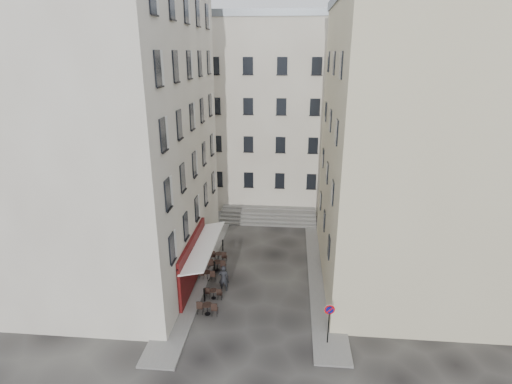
# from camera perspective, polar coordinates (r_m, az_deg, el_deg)

# --- Properties ---
(ground) EXTENTS (90.00, 90.00, 0.00)m
(ground) POSITION_cam_1_polar(r_m,az_deg,el_deg) (27.17, 0.04, -14.52)
(ground) COLOR black
(ground) RESTS_ON ground
(sidewalk_left) EXTENTS (2.00, 22.00, 0.12)m
(sidewalk_left) POSITION_cam_1_polar(r_m,az_deg,el_deg) (31.16, -7.68, -9.79)
(sidewalk_left) COLOR slate
(sidewalk_left) RESTS_ON ground
(sidewalk_right) EXTENTS (2.00, 18.00, 0.12)m
(sidewalk_right) POSITION_cam_1_polar(r_m,az_deg,el_deg) (29.70, 9.43, -11.45)
(sidewalk_right) COLOR slate
(sidewalk_right) RESTS_ON ground
(building_left) EXTENTS (12.20, 16.20, 20.60)m
(building_left) POSITION_cam_1_polar(r_m,az_deg,el_deg) (28.79, -20.92, 8.43)
(building_left) COLOR beige
(building_left) RESTS_ON ground
(building_right) EXTENTS (12.20, 14.20, 18.60)m
(building_right) POSITION_cam_1_polar(r_m,az_deg,el_deg) (27.93, 22.85, 5.78)
(building_right) COLOR #C3B791
(building_right) RESTS_ON ground
(building_back) EXTENTS (18.20, 10.20, 18.60)m
(building_back) POSITION_cam_1_polar(r_m,az_deg,el_deg) (41.98, 1.03, 11.38)
(building_back) COLOR beige
(building_back) RESTS_ON ground
(cafe_storefront) EXTENTS (1.74, 7.30, 3.50)m
(cafe_storefront) POSITION_cam_1_polar(r_m,az_deg,el_deg) (27.69, -8.82, -9.52)
(cafe_storefront) COLOR #440D09
(cafe_storefront) RESTS_ON ground
(stone_steps) EXTENTS (9.00, 3.15, 0.80)m
(stone_steps) POSITION_cam_1_polar(r_m,az_deg,el_deg) (38.07, 1.75, -3.43)
(stone_steps) COLOR slate
(stone_steps) RESTS_ON ground
(bollard_near) EXTENTS (0.12, 0.12, 0.98)m
(bollard_near) POSITION_cam_1_polar(r_m,az_deg,el_deg) (26.50, -7.40, -14.30)
(bollard_near) COLOR black
(bollard_near) RESTS_ON ground
(bollard_mid) EXTENTS (0.12, 0.12, 0.98)m
(bollard_mid) POSITION_cam_1_polar(r_m,az_deg,el_deg) (29.41, -5.94, -10.56)
(bollard_mid) COLOR black
(bollard_mid) RESTS_ON ground
(bollard_far) EXTENTS (0.12, 0.12, 0.98)m
(bollard_far) POSITION_cam_1_polar(r_m,az_deg,el_deg) (32.43, -4.77, -7.50)
(bollard_far) COLOR black
(bollard_far) RESTS_ON ground
(no_parking_sign) EXTENTS (0.57, 0.12, 2.52)m
(no_parking_sign) POSITION_cam_1_polar(r_m,az_deg,el_deg) (22.66, 10.41, -17.13)
(no_parking_sign) COLOR black
(no_parking_sign) RESTS_ON ground
(bistro_table_a) EXTENTS (1.30, 0.61, 0.91)m
(bistro_table_a) POSITION_cam_1_polar(r_m,az_deg,el_deg) (25.40, -6.95, -16.12)
(bistro_table_a) COLOR black
(bistro_table_a) RESTS_ON ground
(bistro_table_b) EXTENTS (1.14, 0.53, 0.80)m
(bistro_table_b) POSITION_cam_1_polar(r_m,az_deg,el_deg) (26.77, -6.08, -14.16)
(bistro_table_b) COLOR black
(bistro_table_b) RESTS_ON ground
(bistro_table_c) EXTENTS (1.21, 0.57, 0.85)m
(bistro_table_c) POSITION_cam_1_polar(r_m,az_deg,el_deg) (28.67, -6.98, -11.67)
(bistro_table_c) COLOR black
(bistro_table_c) RESTS_ON ground
(bistro_table_d) EXTENTS (1.32, 0.62, 0.93)m
(bistro_table_d) POSITION_cam_1_polar(r_m,az_deg,el_deg) (29.73, -5.55, -10.31)
(bistro_table_d) COLOR black
(bistro_table_d) RESTS_ON ground
(bistro_table_e) EXTENTS (1.28, 0.60, 0.90)m
(bistro_table_e) POSITION_cam_1_polar(r_m,az_deg,el_deg) (30.87, -5.34, -9.14)
(bistro_table_e) COLOR black
(bistro_table_e) RESTS_ON ground
(pedestrian) EXTENTS (0.73, 0.52, 1.87)m
(pedestrian) POSITION_cam_1_polar(r_m,az_deg,el_deg) (27.22, -4.64, -12.18)
(pedestrian) COLOR black
(pedestrian) RESTS_ON ground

